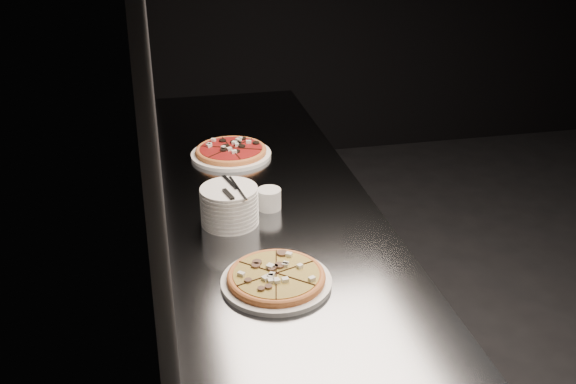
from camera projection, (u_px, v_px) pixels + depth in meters
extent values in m
cube|color=black|center=(152.00, 71.00, 2.12)|extent=(0.02, 5.00, 2.80)
cube|color=slate|center=(266.00, 295.00, 2.60)|extent=(0.70, 2.40, 0.90)
cube|color=slate|center=(265.00, 193.00, 2.40)|extent=(0.74, 2.44, 0.02)
cylinder|color=white|center=(276.00, 282.00, 1.84)|extent=(0.32, 0.32, 0.02)
cylinder|color=#E28444|center=(276.00, 278.00, 1.84)|extent=(0.36, 0.36, 0.01)
torus|color=#E28444|center=(276.00, 276.00, 1.83)|extent=(0.36, 0.36, 0.02)
cylinder|color=#EDCF4F|center=(276.00, 275.00, 1.83)|extent=(0.31, 0.31, 0.01)
cylinder|color=white|center=(231.00, 155.00, 2.69)|extent=(0.34, 0.34, 0.02)
cylinder|color=#E28444|center=(231.00, 151.00, 2.69)|extent=(0.38, 0.38, 0.01)
torus|color=#E28444|center=(231.00, 150.00, 2.68)|extent=(0.38, 0.38, 0.02)
cylinder|color=maroon|center=(231.00, 149.00, 2.68)|extent=(0.34, 0.34, 0.01)
cylinder|color=white|center=(230.00, 221.00, 2.17)|extent=(0.19, 0.19, 0.01)
cylinder|color=white|center=(230.00, 217.00, 2.17)|extent=(0.19, 0.19, 0.01)
cylinder|color=white|center=(230.00, 213.00, 2.16)|extent=(0.19, 0.19, 0.01)
cylinder|color=white|center=(230.00, 209.00, 2.15)|extent=(0.19, 0.19, 0.01)
cylinder|color=white|center=(229.00, 205.00, 2.15)|extent=(0.19, 0.19, 0.01)
cylinder|color=white|center=(229.00, 202.00, 2.14)|extent=(0.19, 0.19, 0.01)
cylinder|color=white|center=(229.00, 198.00, 2.13)|extent=(0.19, 0.19, 0.01)
cylinder|color=white|center=(229.00, 194.00, 2.13)|extent=(0.19, 0.19, 0.01)
cylinder|color=white|center=(229.00, 190.00, 2.12)|extent=(0.19, 0.19, 0.01)
cube|color=silver|center=(230.00, 183.00, 2.15)|extent=(0.05, 0.12, 0.00)
cube|color=black|center=(228.00, 194.00, 2.07)|extent=(0.03, 0.08, 0.01)
cube|color=silver|center=(238.00, 188.00, 2.12)|extent=(0.02, 0.19, 0.00)
cylinder|color=silver|center=(269.00, 199.00, 2.25)|extent=(0.08, 0.08, 0.07)
cylinder|color=black|center=(269.00, 192.00, 2.24)|extent=(0.07, 0.07, 0.01)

